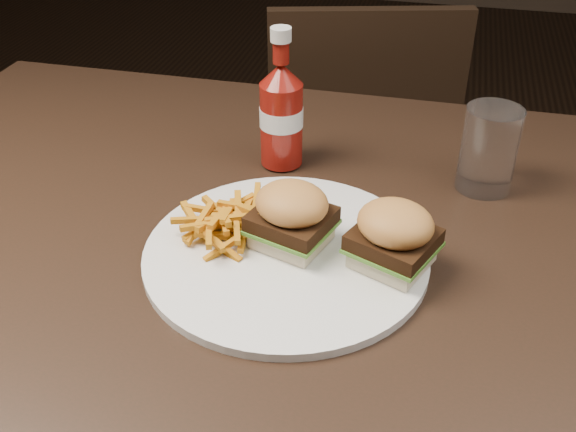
% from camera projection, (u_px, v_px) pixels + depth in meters
% --- Properties ---
extents(dining_table, '(1.20, 0.80, 0.04)m').
position_uv_depth(dining_table, '(278.00, 238.00, 0.82)').
color(dining_table, black).
rests_on(dining_table, ground).
extents(chair_far, '(0.48, 0.48, 0.04)m').
position_uv_depth(chair_far, '(350.00, 164.00, 1.57)').
color(chair_far, black).
rests_on(chair_far, ground).
extents(plate, '(0.32, 0.32, 0.01)m').
position_uv_depth(plate, '(286.00, 254.00, 0.75)').
color(plate, white).
rests_on(plate, dining_table).
extents(sandwich_half_a, '(0.09, 0.09, 0.02)m').
position_uv_depth(sandwich_half_a, '(292.00, 235.00, 0.76)').
color(sandwich_half_a, beige).
rests_on(sandwich_half_a, plate).
extents(sandwich_half_b, '(0.09, 0.09, 0.02)m').
position_uv_depth(sandwich_half_b, '(392.00, 256.00, 0.73)').
color(sandwich_half_b, beige).
rests_on(sandwich_half_b, plate).
extents(fries_pile, '(0.12, 0.12, 0.04)m').
position_uv_depth(fries_pile, '(225.00, 219.00, 0.76)').
color(fries_pile, '#C28420').
rests_on(fries_pile, plate).
extents(ketchup_bottle, '(0.06, 0.06, 0.11)m').
position_uv_depth(ketchup_bottle, '(281.00, 124.00, 0.90)').
color(ketchup_bottle, maroon).
rests_on(ketchup_bottle, dining_table).
extents(tumbler, '(0.09, 0.09, 0.11)m').
position_uv_depth(tumbler, '(489.00, 150.00, 0.85)').
color(tumbler, white).
rests_on(tumbler, dining_table).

